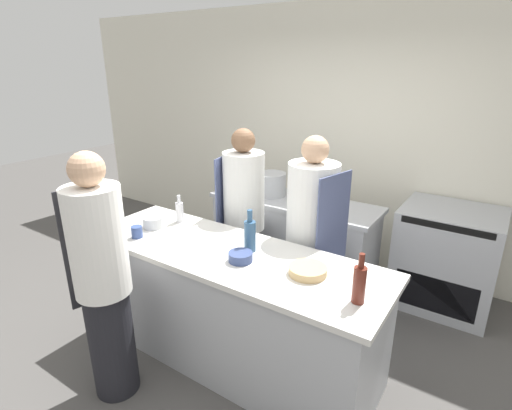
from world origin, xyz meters
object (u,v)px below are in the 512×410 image
at_px(cup, 137,232).
at_px(bottle_wine, 359,283).
at_px(chef_at_prep_near, 103,281).
at_px(stockpot, 271,184).
at_px(chef_at_stove, 311,241).
at_px(bottle_vinegar, 250,235).
at_px(bowl_mixing_large, 153,222).
at_px(oven_range, 446,258).
at_px(bottle_olive_oil, 180,211).
at_px(bowl_prep_small, 240,257).
at_px(chef_at_pass_far, 244,221).
at_px(bowl_ceramic_blue, 308,270).

bearing_deg(cup, bottle_wine, 3.32).
relative_size(chef_at_prep_near, stockpot, 5.69).
bearing_deg(cup, chef_at_stove, 37.60).
distance_m(bottle_vinegar, stockpot, 1.28).
height_order(chef_at_stove, bowl_mixing_large, chef_at_stove).
distance_m(oven_range, bottle_wine, 1.91).
height_order(bottle_olive_oil, bowl_prep_small, bottle_olive_oil).
bearing_deg(stockpot, chef_at_stove, -39.19).
distance_m(chef_at_pass_far, bowl_mixing_large, 0.81).
height_order(chef_at_prep_near, stockpot, chef_at_prep_near).
bearing_deg(bottle_wine, cup, -176.68).
height_order(chef_at_prep_near, bowl_ceramic_blue, chef_at_prep_near).
distance_m(chef_at_stove, bowl_mixing_large, 1.29).
distance_m(oven_range, bowl_ceramic_blue, 1.85).
xyz_separation_m(bowl_mixing_large, cup, (0.05, -0.21, 0.00)).
bearing_deg(bowl_mixing_large, bottle_vinegar, 5.39).
bearing_deg(chef_at_pass_far, bottle_vinegar, -152.81).
relative_size(chef_at_pass_far, stockpot, 5.54).
distance_m(oven_range, bottle_vinegar, 2.03).
bearing_deg(chef_at_pass_far, cup, 145.51).
xyz_separation_m(oven_range, stockpot, (-1.64, -0.46, 0.55)).
xyz_separation_m(bowl_prep_small, stockpot, (-0.58, 1.33, 0.08)).
xyz_separation_m(chef_at_prep_near, bottle_vinegar, (0.59, 0.81, 0.17)).
xyz_separation_m(bottle_wine, bowl_prep_small, (-0.84, 0.03, -0.09)).
xyz_separation_m(oven_range, bottle_wine, (-0.22, -1.81, 0.56)).
bearing_deg(bowl_prep_small, bottle_vinegar, 102.48).
bearing_deg(bottle_olive_oil, oven_range, 38.10).
xyz_separation_m(chef_at_stove, bottle_olive_oil, (-1.03, -0.41, 0.17)).
distance_m(bottle_wine, cup, 1.74).
bearing_deg(bowl_mixing_large, bowl_prep_small, -4.94).
relative_size(bowl_prep_small, bowl_ceramic_blue, 0.67).
height_order(oven_range, cup, cup).
height_order(oven_range, bottle_wine, bottle_wine).
distance_m(chef_at_prep_near, bottle_vinegar, 1.02).
distance_m(bowl_mixing_large, bowl_prep_small, 0.95).
distance_m(bowl_ceramic_blue, cup, 1.37).
distance_m(bottle_vinegar, bowl_mixing_large, 0.91).
bearing_deg(bowl_ceramic_blue, bowl_mixing_large, -179.43).
relative_size(chef_at_pass_far, bottle_vinegar, 5.35).
relative_size(chef_at_prep_near, cup, 18.89).
height_order(chef_at_pass_far, stockpot, chef_at_pass_far).
distance_m(chef_at_prep_near, bowl_ceramic_blue, 1.32).
relative_size(chef_at_stove, bowl_mixing_large, 9.94).
bearing_deg(chef_at_pass_far, bowl_ceramic_blue, -135.99).
bearing_deg(oven_range, bottle_vinegar, -124.14).
bearing_deg(bowl_ceramic_blue, bottle_vinegar, 171.86).
distance_m(chef_at_pass_far, cup, 0.98).
bearing_deg(bottle_vinegar, cup, -160.85).
relative_size(oven_range, chef_at_prep_near, 0.55).
xyz_separation_m(oven_range, chef_at_prep_near, (-1.69, -2.43, 0.39)).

